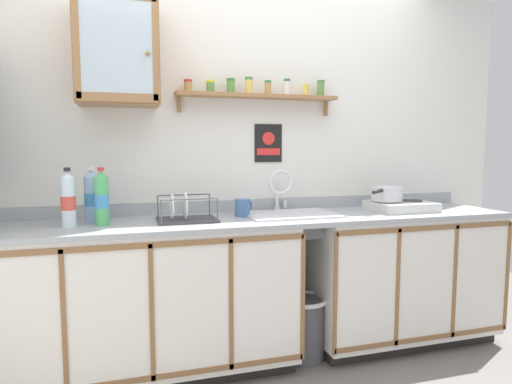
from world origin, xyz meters
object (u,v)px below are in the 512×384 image
Objects in this scene: bottle_water_blue_2 at (92,197)px; mug at (243,207)px; saucepan at (387,193)px; bottle_water_clear_0 at (68,200)px; bottle_soda_green_1 at (102,199)px; trash_bin at (304,326)px; dish_rack at (185,215)px; hot_plate_stove at (401,206)px; warning_sign at (268,143)px; wall_cabinet at (117,52)px; sink at (289,219)px.

bottle_water_blue_2 reaches higher than mug.
saucepan is at bearing -3.03° from mug.
bottle_water_blue_2 is 2.54× the size of mug.
bottle_soda_green_1 is (0.17, 0.01, -0.00)m from bottle_water_clear_0.
saucepan reaches higher than trash_bin.
bottle_water_blue_2 is at bearing 117.24° from bottle_soda_green_1.
hot_plate_stove is at bearing 0.10° from dish_rack.
mug is 0.51m from warning_sign.
mug is 0.50× the size of warning_sign.
mug is at bearing 5.92° from bottle_soda_green_1.
hot_plate_stove is 1.56× the size of warning_sign.
saucepan is 1.92m from wall_cabinet.
wall_cabinet is at bearing 169.13° from trash_bin.
hot_plate_stove is at bearing -18.82° from warning_sign.
wall_cabinet reaches higher than trash_bin.
bottle_water_clear_0 is 1.00× the size of bottle_water_blue_2.
dish_rack is at bearing -22.77° from wall_cabinet.
warning_sign reaches higher than mug.
dish_rack is at bearing 0.93° from bottle_soda_green_1.
hot_plate_stove is at bearing 0.30° from bottle_soda_green_1.
dish_rack is 1.34× the size of warning_sign.
bottle_soda_green_1 is 1.26× the size of warning_sign.
bottle_soda_green_1 is 0.53× the size of wall_cabinet.
saucepan is 1.24× the size of warning_sign.
bottle_soda_green_1 is at bearing 4.95° from bottle_water_clear_0.
warning_sign reaches higher than saucepan.
saucepan is at bearing 1.38° from bottle_water_clear_0.
sink is 0.80m from hot_plate_stove.
dish_rack is 1.02m from wall_cabinet.
sink is 1.44× the size of hot_plate_stove.
bottle_water_blue_2 is 1.18m from warning_sign.
saucepan is (-0.10, 0.02, 0.09)m from hot_plate_stove.
trash_bin is at bearing -59.61° from sink.
wall_cabinet is (-0.72, 0.07, 0.92)m from mug.
mug is 1.17m from wall_cabinet.
mug is at bearing 5.75° from bottle_water_clear_0.
warning_sign reaches higher than sink.
bottle_water_blue_2 is at bearing -164.01° from wall_cabinet.
sink is at bearing 2.70° from bottle_soda_green_1.
wall_cabinet is 1.10m from warning_sign.
mug is (0.88, -0.02, -0.09)m from bottle_water_blue_2.
saucepan reaches higher than mug.
dish_rack is at bearing -168.07° from mug.
dish_rack is at bearing -154.30° from warning_sign.
wall_cabinet is (-0.35, 0.15, 0.94)m from dish_rack.
mug is at bearing -1.52° from bottle_water_blue_2.
sink is 1.80× the size of saucepan.
dish_rack is at bearing 175.27° from trash_bin.
bottle_water_blue_2 is at bearing -170.30° from warning_sign.
bottle_soda_green_1 is at bearing 177.44° from trash_bin.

